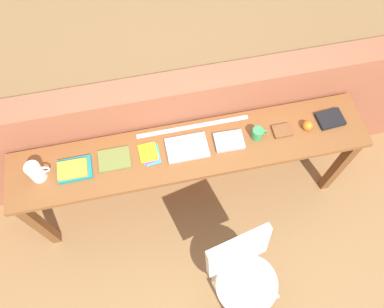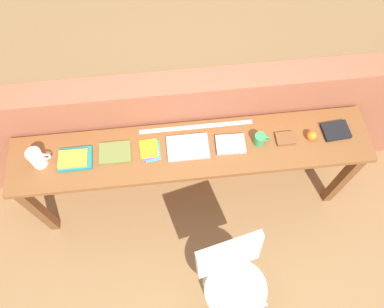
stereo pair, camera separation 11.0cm
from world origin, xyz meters
The scene contains 15 objects.
ground_plane centered at (0.00, 0.00, 0.00)m, with size 40.00×40.00×0.00m, color olive.
brick_wall_back centered at (0.00, 0.64, 0.60)m, with size 6.00×0.20×1.19m, color #935138.
sideboard centered at (0.00, 0.30, 0.74)m, with size 2.50×0.44×0.88m.
chair_white_moulded centered at (0.20, -0.52, 0.53)m, with size 0.53×0.54×0.89m.
pitcher_white centered at (-1.02, 0.30, 0.96)m, with size 0.14×0.10×0.18m.
book_stack_leftmost centered at (-0.79, 0.30, 0.90)m, with size 0.23×0.17×0.05m.
magazine_cycling centered at (-0.52, 0.32, 0.89)m, with size 0.21×0.16×0.02m, color olive.
pamphlet_pile_colourful centered at (-0.28, 0.32, 0.89)m, with size 0.14×0.18×0.01m.
book_open_centre centered at (-0.02, 0.31, 0.89)m, with size 0.29×0.19×0.02m, color #9E9EA3.
book_grey_hardcover centered at (0.27, 0.30, 0.89)m, with size 0.20×0.15×0.03m, color #9E9EA3.
mug centered at (0.47, 0.30, 0.92)m, with size 0.11×0.08×0.09m.
leather_journal_brown centered at (0.66, 0.30, 0.89)m, with size 0.13×0.10×0.02m, color brown.
sports_ball_small centered at (0.84, 0.30, 0.92)m, with size 0.07×0.07×0.07m, color orange.
book_repair_rightmost centered at (1.02, 0.33, 0.89)m, with size 0.18×0.14×0.03m, color black.
ruler_metal_back_edge centered at (0.05, 0.47, 0.88)m, with size 0.80×0.03×0.00m, color silver.
Camera 1 is at (-0.23, -0.86, 3.16)m, focal length 35.00 mm.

